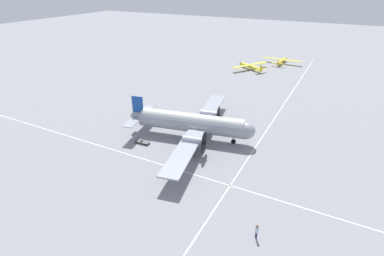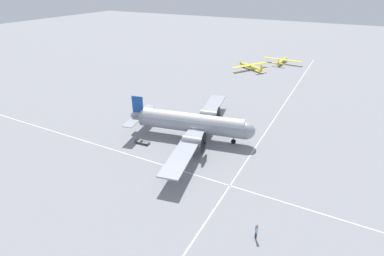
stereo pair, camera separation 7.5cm
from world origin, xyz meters
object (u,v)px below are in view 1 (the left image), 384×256
(baggage_cart, at_px, (142,141))
(light_aircraft_taxiing, at_px, (250,66))
(airliner_main, at_px, (195,123))
(suitcase_near_door, at_px, (142,142))
(light_aircraft_distant, at_px, (282,61))
(crew_foreground, at_px, (257,230))

(baggage_cart, bearing_deg, light_aircraft_taxiing, 84.73)
(baggage_cart, relative_size, light_aircraft_taxiing, 0.22)
(airliner_main, relative_size, suitcase_near_door, 51.76)
(suitcase_near_door, relative_size, light_aircraft_distant, 0.05)
(airliner_main, height_order, suitcase_near_door, airliner_main)
(airliner_main, relative_size, crew_foreground, 16.43)
(crew_foreground, bearing_deg, light_aircraft_taxiing, -16.54)
(light_aircraft_distant, bearing_deg, crew_foreground, -165.62)
(crew_foreground, relative_size, baggage_cart, 0.72)
(crew_foreground, bearing_deg, light_aircraft_distant, -24.21)
(suitcase_near_door, bearing_deg, light_aircraft_distant, -7.85)
(airliner_main, bearing_deg, light_aircraft_taxiing, 85.07)
(crew_foreground, xyz_separation_m, baggage_cart, (9.74, 19.97, -0.73))
(light_aircraft_distant, bearing_deg, baggage_cart, 175.89)
(airliner_main, height_order, light_aircraft_distant, airliner_main)
(baggage_cart, bearing_deg, light_aircraft_distant, 78.92)
(airliner_main, xyz_separation_m, baggage_cart, (-4.92, 6.05, -2.22))
(crew_foreground, relative_size, light_aircraft_taxiing, 0.16)
(suitcase_near_door, height_order, baggage_cart, baggage_cart)
(crew_foreground, relative_size, light_aircraft_distant, 0.15)
(crew_foreground, distance_m, light_aircraft_taxiing, 58.35)
(suitcase_near_door, height_order, light_aircraft_taxiing, light_aircraft_taxiing)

